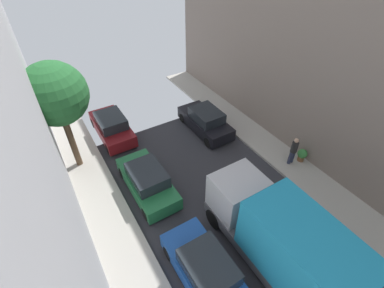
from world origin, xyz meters
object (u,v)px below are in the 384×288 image
at_px(street_tree_0, 55,95).
at_px(parked_car_left_3, 147,181).
at_px(parked_car_left_2, 206,271).
at_px(parked_car_left_4, 112,127).
at_px(potted_plant_3, 302,155).
at_px(parked_car_right_3, 205,121).
at_px(delivery_truck, 282,240).
at_px(pedestrian, 294,150).

bearing_deg(street_tree_0, parked_car_left_3, -55.72).
height_order(parked_car_left_2, parked_car_left_4, same).
xyz_separation_m(parked_car_left_4, potted_plant_3, (8.35, -8.04, -0.14)).
height_order(parked_car_right_3, delivery_truck, delivery_truck).
relative_size(parked_car_left_3, parked_car_right_3, 1.00).
height_order(parked_car_left_2, parked_car_right_3, same).
height_order(parked_car_left_2, pedestrian, pedestrian).
height_order(parked_car_left_2, delivery_truck, delivery_truck).
height_order(parked_car_left_3, parked_car_right_3, same).
bearing_deg(potted_plant_3, street_tree_0, 149.79).
height_order(parked_car_left_2, potted_plant_3, parked_car_left_2).
relative_size(parked_car_left_4, parked_car_right_3, 1.00).
distance_m(parked_car_right_3, pedestrian, 5.76).
bearing_deg(parked_car_left_2, parked_car_left_3, 90.00).
xyz_separation_m(pedestrian, street_tree_0, (-10.26, 6.16, 3.51)).
bearing_deg(street_tree_0, parked_car_left_2, -74.32).
distance_m(parked_car_right_3, street_tree_0, 8.88).
xyz_separation_m(parked_car_left_2, parked_car_left_4, (0.00, 10.77, 0.00)).
xyz_separation_m(parked_car_left_3, pedestrian, (7.71, -2.42, 0.35)).
bearing_deg(parked_car_right_3, delivery_truck, -106.54).
distance_m(street_tree_0, potted_plant_3, 13.24).
xyz_separation_m(parked_car_left_3, delivery_truck, (2.70, -6.24, 1.07)).
bearing_deg(parked_car_left_2, street_tree_0, 105.68).
relative_size(parked_car_right_3, delivery_truck, 0.64).
distance_m(delivery_truck, street_tree_0, 11.62).
relative_size(parked_car_left_3, potted_plant_3, 5.47).
bearing_deg(parked_car_right_3, parked_car_left_3, -152.17).
bearing_deg(parked_car_left_4, delivery_truck, -76.97).
distance_m(parked_car_left_2, potted_plant_3, 8.79).
bearing_deg(parked_car_left_2, parked_car_left_4, 90.00).
bearing_deg(potted_plant_3, delivery_truck, -147.27).
relative_size(parked_car_left_3, pedestrian, 2.44).
bearing_deg(potted_plant_3, parked_car_left_3, 162.68).
xyz_separation_m(street_tree_0, potted_plant_3, (10.91, -6.35, -4.00)).
height_order(parked_car_left_3, street_tree_0, street_tree_0).
height_order(pedestrian, street_tree_0, street_tree_0).
bearing_deg(pedestrian, parked_car_left_2, -159.23).
bearing_deg(parked_car_left_3, potted_plant_3, -17.32).
bearing_deg(parked_car_right_3, parked_car_left_4, 154.47).
height_order(parked_car_right_3, potted_plant_3, parked_car_right_3).
distance_m(parked_car_left_4, pedestrian, 11.01).
height_order(parked_car_left_4, pedestrian, pedestrian).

